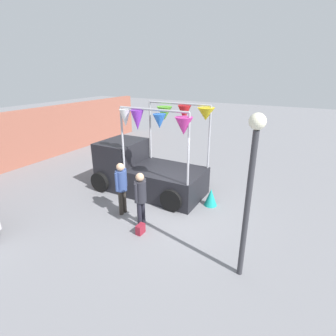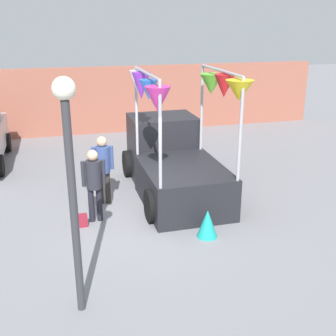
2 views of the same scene
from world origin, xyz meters
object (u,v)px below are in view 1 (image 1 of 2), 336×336
object	(u,v)px
folded_kite_bundle_teal	(211,197)
vendor_truck	(144,167)
street_lamp	(251,176)
person_vendor	(121,184)
person_customer	(140,195)
handbag	(140,229)

from	to	relation	value
folded_kite_bundle_teal	vendor_truck	bearing A→B (deg)	90.26
vendor_truck	street_lamp	size ratio (longest dim) A/B	1.15
person_vendor	vendor_truck	bearing A→B (deg)	12.49
street_lamp	person_customer	bearing A→B (deg)	79.75
vendor_truck	handbag	distance (m)	3.05
person_vendor	folded_kite_bundle_teal	world-z (taller)	person_vendor
handbag	vendor_truck	bearing A→B (deg)	31.49
person_customer	person_vendor	xyz separation A→B (m)	(0.31, 0.93, 0.02)
vendor_truck	folded_kite_bundle_teal	world-z (taller)	vendor_truck
person_customer	person_vendor	bearing A→B (deg)	71.56
person_vendor	handbag	distance (m)	1.59
person_vendor	street_lamp	xyz separation A→B (m)	(-0.86, -3.99, 1.36)
person_vendor	handbag	bearing A→B (deg)	-120.29
street_lamp	folded_kite_bundle_teal	bearing A→B (deg)	31.94
vendor_truck	person_vendor	distance (m)	1.90
vendor_truck	person_vendor	size ratio (longest dim) A/B	2.43
street_lamp	folded_kite_bundle_teal	size ratio (longest dim) A/B	6.05
person_vendor	person_customer	bearing A→B (deg)	-108.44
person_customer	street_lamp	bearing A→B (deg)	-100.25
folded_kite_bundle_teal	person_customer	bearing A→B (deg)	148.11
person_vendor	folded_kite_bundle_teal	xyz separation A→B (m)	(1.87, -2.28, -0.74)
street_lamp	folded_kite_bundle_teal	xyz separation A→B (m)	(2.73, 1.70, -2.09)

